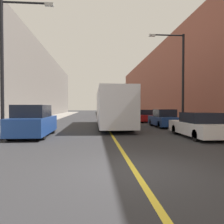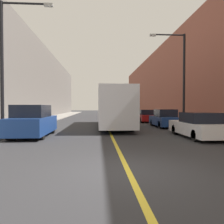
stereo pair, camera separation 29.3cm
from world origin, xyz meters
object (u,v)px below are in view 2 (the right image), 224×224
(street_lamp_left, at_px, (7,59))
(street_lamp_right, at_px, (181,73))
(car_right_near, at_px, (198,126))
(car_right_far, at_px, (146,116))
(bus, at_px, (113,107))
(parked_suv_left, at_px, (33,122))
(car_right_mid, at_px, (165,119))

(street_lamp_left, xyz_separation_m, street_lamp_right, (12.22, 4.86, 0.00))
(car_right_near, xyz_separation_m, car_right_far, (-0.16, 13.07, -0.01))
(bus, distance_m, street_lamp_left, 9.59)
(parked_suv_left, distance_m, car_right_far, 15.33)
(car_right_near, relative_size, car_right_far, 1.07)
(parked_suv_left, height_order, car_right_far, parked_suv_left)
(street_lamp_right, bearing_deg, street_lamp_left, -158.30)
(parked_suv_left, distance_m, car_right_mid, 11.17)
(car_right_mid, bearing_deg, car_right_far, 91.79)
(car_right_far, bearing_deg, street_lamp_right, -80.25)
(bus, height_order, parked_suv_left, bus)
(car_right_mid, bearing_deg, street_lamp_right, -39.03)
(street_lamp_left, bearing_deg, parked_suv_left, 14.51)
(parked_suv_left, height_order, car_right_near, parked_suv_left)
(car_right_far, xyz_separation_m, street_lamp_left, (-10.94, -12.32, 3.93))
(bus, distance_m, parked_suv_left, 8.01)
(parked_suv_left, relative_size, car_right_near, 0.97)
(car_right_mid, height_order, street_lamp_left, street_lamp_left)
(car_right_mid, xyz_separation_m, street_lamp_right, (1.08, -0.87, 3.88))
(parked_suv_left, bearing_deg, car_right_mid, 28.81)
(bus, height_order, street_lamp_left, street_lamp_left)
(parked_suv_left, xyz_separation_m, street_lamp_right, (10.87, 4.51, 3.71))
(bus, xyz_separation_m, street_lamp_right, (5.62, -1.48, 2.85))
(car_right_near, relative_size, car_right_mid, 1.10)
(street_lamp_left, bearing_deg, car_right_near, -3.91)
(parked_suv_left, bearing_deg, car_right_far, 51.31)
(car_right_mid, relative_size, street_lamp_right, 0.56)
(parked_suv_left, height_order, street_lamp_left, street_lamp_left)
(car_right_near, relative_size, street_lamp_left, 0.62)
(bus, distance_m, car_right_near, 8.48)
(car_right_near, distance_m, street_lamp_left, 11.80)
(car_right_far, bearing_deg, car_right_near, -89.29)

